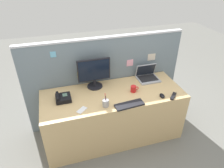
% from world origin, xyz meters
% --- Properties ---
extents(ground_plane, '(10.00, 10.00, 0.00)m').
position_xyz_m(ground_plane, '(0.00, 0.00, 0.00)').
color(ground_plane, slate).
extents(desk, '(1.89, 0.73, 0.74)m').
position_xyz_m(desk, '(0.00, 0.00, 0.37)').
color(desk, tan).
rests_on(desk, ground_plane).
extents(cubicle_divider, '(2.32, 0.07, 1.38)m').
position_xyz_m(cubicle_divider, '(0.00, 0.40, 0.69)').
color(cubicle_divider, slate).
rests_on(cubicle_divider, ground_plane).
extents(desktop_monitor, '(0.45, 0.21, 0.41)m').
position_xyz_m(desktop_monitor, '(-0.19, 0.25, 0.96)').
color(desktop_monitor, black).
rests_on(desktop_monitor, desk).
extents(laptop, '(0.31, 0.27, 0.21)m').
position_xyz_m(laptop, '(0.60, 0.24, 0.78)').
color(laptop, '#9EA0A8').
rests_on(laptop, desk).
extents(desk_phone, '(0.19, 0.19, 0.09)m').
position_xyz_m(desk_phone, '(-0.65, 0.04, 0.77)').
color(desk_phone, black).
rests_on(desk_phone, desk).
extents(keyboard_main, '(0.37, 0.16, 0.02)m').
position_xyz_m(keyboard_main, '(0.12, -0.30, 0.75)').
color(keyboard_main, black).
rests_on(keyboard_main, desk).
extents(computer_mouse_right_hand, '(0.07, 0.11, 0.03)m').
position_xyz_m(computer_mouse_right_hand, '(0.59, -0.25, 0.75)').
color(computer_mouse_right_hand, black).
rests_on(computer_mouse_right_hand, desk).
extents(pen_cup, '(0.08, 0.08, 0.18)m').
position_xyz_m(pen_cup, '(-0.17, -0.23, 0.78)').
color(pen_cup, '#99999E').
rests_on(pen_cup, desk).
extents(cell_phone_white_slab, '(0.14, 0.14, 0.01)m').
position_xyz_m(cell_phone_white_slab, '(-0.46, -0.23, 0.74)').
color(cell_phone_white_slab, silver).
rests_on(cell_phone_white_slab, desk).
extents(tv_remote, '(0.15, 0.15, 0.02)m').
position_xyz_m(tv_remote, '(0.73, -0.29, 0.75)').
color(tv_remote, black).
rests_on(tv_remote, desk).
extents(coffee_mug, '(0.11, 0.08, 0.09)m').
position_xyz_m(coffee_mug, '(0.28, -0.03, 0.78)').
color(coffee_mug, red).
rests_on(coffee_mug, desk).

